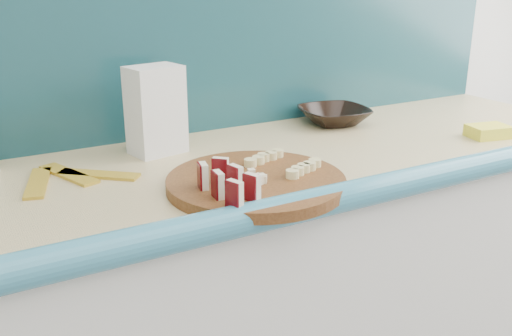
{
  "coord_description": "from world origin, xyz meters",
  "views": [
    {
      "loc": [
        -0.44,
        0.38,
        1.33
      ],
      "look_at": [
        0.09,
        1.33,
        0.95
      ],
      "focal_mm": 40.0,
      "sensor_mm": 36.0,
      "label": 1
    }
  ],
  "objects": [
    {
      "name": "kitchen_counter",
      "position": [
        0.1,
        1.5,
        0.46
      ],
      "size": [
        2.2,
        0.63,
        0.91
      ],
      "color": "silver",
      "rests_on": "ground"
    },
    {
      "name": "backsplash",
      "position": [
        0.1,
        1.79,
        1.16
      ],
      "size": [
        2.2,
        0.02,
        0.5
      ],
      "primitive_type": "cube",
      "color": "teal",
      "rests_on": "kitchen_counter"
    },
    {
      "name": "cutting_board",
      "position": [
        0.09,
        1.33,
        0.92
      ],
      "size": [
        0.47,
        0.47,
        0.02
      ],
      "primitive_type": "cylinder",
      "rotation": [
        0.0,
        0.0,
        0.35
      ],
      "color": "#40210D",
      "rests_on": "kitchen_counter"
    },
    {
      "name": "apple_wedges",
      "position": [
        -0.01,
        1.27,
        0.96
      ],
      "size": [
        0.08,
        0.16,
        0.05
      ],
      "color": "beige",
      "rests_on": "cutting_board"
    },
    {
      "name": "apple_chunks",
      "position": [
        0.07,
        1.32,
        0.94
      ],
      "size": [
        0.06,
        0.06,
        0.02
      ],
      "color": "#F1E9C1",
      "rests_on": "cutting_board"
    },
    {
      "name": "banana_slices",
      "position": [
        0.17,
        1.36,
        0.94
      ],
      "size": [
        0.15,
        0.16,
        0.02
      ],
      "color": "#D2C380",
      "rests_on": "cutting_board"
    },
    {
      "name": "brown_bowl",
      "position": [
        0.53,
        1.67,
        0.93
      ],
      "size": [
        0.22,
        0.22,
        0.05
      ],
      "primitive_type": "imported",
      "rotation": [
        0.0,
        0.0,
        -0.15
      ],
      "color": "black",
      "rests_on": "kitchen_counter"
    },
    {
      "name": "flour_bag",
      "position": [
        -0.01,
        1.65,
        1.02
      ],
      "size": [
        0.14,
        0.11,
        0.21
      ],
      "primitive_type": "cube",
      "rotation": [
        0.0,
        0.0,
        0.2
      ],
      "color": "silver",
      "rests_on": "kitchen_counter"
    },
    {
      "name": "sponge",
      "position": [
        0.81,
        1.35,
        0.93
      ],
      "size": [
        0.12,
        0.09,
        0.03
      ],
      "primitive_type": "cube",
      "rotation": [
        0.0,
        0.0,
        -0.21
      ],
      "color": "yellow",
      "rests_on": "kitchen_counter"
    },
    {
      "name": "banana_peel",
      "position": [
        -0.24,
        1.57,
        0.91
      ],
      "size": [
        0.25,
        0.2,
        0.01
      ],
      "rotation": [
        0.0,
        0.0,
        0.17
      ],
      "color": "gold",
      "rests_on": "kitchen_counter"
    }
  ]
}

